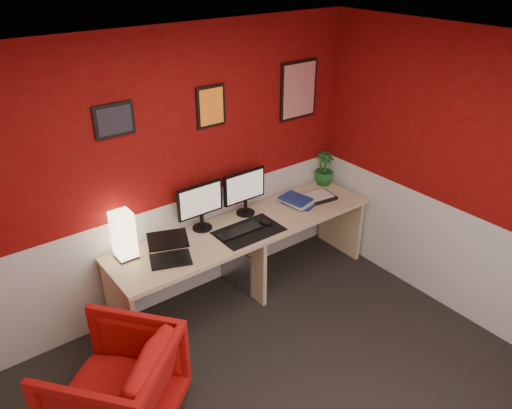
% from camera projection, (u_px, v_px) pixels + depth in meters
% --- Properties ---
extents(ceiling, '(4.00, 3.50, 0.01)m').
position_uv_depth(ceiling, '(308.00, 68.00, 2.39)').
color(ceiling, white).
rests_on(ceiling, ground).
extents(wall_back, '(4.00, 0.01, 2.50)m').
position_uv_depth(wall_back, '(161.00, 180.00, 4.21)').
color(wall_back, maroon).
rests_on(wall_back, ground).
extents(wall_right, '(0.01, 3.50, 2.50)m').
position_uv_depth(wall_right, '(481.00, 189.00, 4.05)').
color(wall_right, maroon).
rests_on(wall_right, ground).
extents(wainscot_back, '(4.00, 0.01, 1.00)m').
position_uv_depth(wainscot_back, '(169.00, 254.00, 4.56)').
color(wainscot_back, silver).
rests_on(wainscot_back, ground).
extents(wainscot_right, '(0.01, 3.50, 1.00)m').
position_uv_depth(wainscot_right, '(463.00, 265.00, 4.39)').
color(wainscot_right, silver).
rests_on(wainscot_right, ground).
extents(desk, '(2.60, 0.65, 0.73)m').
position_uv_depth(desk, '(246.00, 259.00, 4.72)').
color(desk, '#CDB483').
rests_on(desk, ground).
extents(shoji_lamp, '(0.16, 0.16, 0.40)m').
position_uv_depth(shoji_lamp, '(124.00, 237.00, 4.01)').
color(shoji_lamp, '#FFE5B2').
rests_on(shoji_lamp, desk).
extents(laptop, '(0.39, 0.33, 0.22)m').
position_uv_depth(laptop, '(170.00, 249.00, 4.01)').
color(laptop, black).
rests_on(laptop, desk).
extents(monitor_left, '(0.45, 0.06, 0.58)m').
position_uv_depth(monitor_left, '(201.00, 200.00, 4.38)').
color(monitor_left, black).
rests_on(monitor_left, desk).
extents(monitor_right, '(0.45, 0.06, 0.58)m').
position_uv_depth(monitor_right, '(245.00, 186.00, 4.63)').
color(monitor_right, black).
rests_on(monitor_right, desk).
extents(desk_mat, '(0.60, 0.38, 0.01)m').
position_uv_depth(desk_mat, '(249.00, 231.00, 4.46)').
color(desk_mat, black).
rests_on(desk_mat, desk).
extents(keyboard, '(0.42, 0.14, 0.02)m').
position_uv_depth(keyboard, '(239.00, 231.00, 4.44)').
color(keyboard, black).
rests_on(keyboard, desk_mat).
extents(mouse, '(0.07, 0.10, 0.03)m').
position_uv_depth(mouse, '(266.00, 223.00, 4.56)').
color(mouse, black).
rests_on(mouse, desk_mat).
extents(book_bottom, '(0.31, 0.36, 0.03)m').
position_uv_depth(book_bottom, '(294.00, 207.00, 4.85)').
color(book_bottom, navy).
rests_on(book_bottom, desk).
extents(book_middle, '(0.22, 0.29, 0.02)m').
position_uv_depth(book_middle, '(290.00, 206.00, 4.82)').
color(book_middle, silver).
rests_on(book_middle, book_bottom).
extents(book_top, '(0.27, 0.32, 0.03)m').
position_uv_depth(book_top, '(289.00, 203.00, 4.82)').
color(book_top, navy).
rests_on(book_top, book_middle).
extents(zen_tray, '(0.38, 0.30, 0.03)m').
position_uv_depth(zen_tray, '(317.00, 197.00, 5.03)').
color(zen_tray, black).
rests_on(zen_tray, desk).
extents(potted_plant, '(0.22, 0.22, 0.36)m').
position_uv_depth(potted_plant, '(324.00, 168.00, 5.27)').
color(potted_plant, '#19591E').
rests_on(potted_plant, desk).
extents(pc_tower, '(0.23, 0.46, 0.45)m').
position_uv_depth(pc_tower, '(244.00, 265.00, 4.88)').
color(pc_tower, '#99999E').
rests_on(pc_tower, ground).
extents(armchair, '(1.10, 1.10, 0.72)m').
position_uv_depth(armchair, '(115.00, 385.00, 3.38)').
color(armchair, '#AF1612').
rests_on(armchair, ground).
extents(art_left, '(0.32, 0.02, 0.26)m').
position_uv_depth(art_left, '(114.00, 120.00, 3.74)').
color(art_left, black).
rests_on(art_left, wall_back).
extents(art_center, '(0.28, 0.02, 0.36)m').
position_uv_depth(art_center, '(211.00, 106.00, 4.22)').
color(art_center, orange).
rests_on(art_center, wall_back).
extents(art_right, '(0.44, 0.02, 0.56)m').
position_uv_depth(art_right, '(298.00, 90.00, 4.76)').
color(art_right, red).
rests_on(art_right, wall_back).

